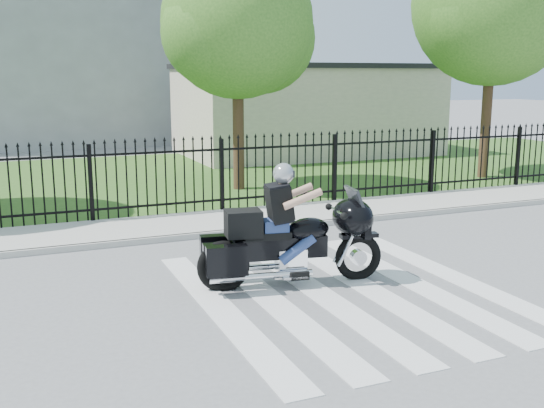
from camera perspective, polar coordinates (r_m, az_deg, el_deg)
name	(u,v)px	position (r m, az deg, el deg)	size (l,w,h in m)	color
ground	(345,292)	(9.90, 6.60, -7.82)	(120.00, 120.00, 0.00)	slate
crosswalk	(345,291)	(9.90, 6.61, -7.79)	(5.00, 5.50, 0.01)	silver
sidewalk	(236,220)	(14.28, -3.21, -1.47)	(40.00, 2.00, 0.12)	#ADAAA3
curb	(252,230)	(13.36, -1.78, -2.36)	(40.00, 0.12, 0.12)	#ADAAA3
grass_strip	(164,177)	(20.90, -9.65, 2.40)	(40.00, 12.00, 0.02)	#31541D
iron_fence	(222,177)	(15.05, -4.52, 2.45)	(26.00, 0.04, 1.80)	black
tree_mid	(237,23)	(18.24, -3.13, 15.91)	(4.20, 4.20, 6.78)	#382316
tree_right	(494,4)	(21.54, 19.26, 16.56)	(5.00, 5.00, 7.90)	#382316
building_low	(306,112)	(26.82, 3.06, 8.26)	(10.00, 6.00, 3.50)	beige
building_low_roof	(306,66)	(26.78, 3.10, 12.22)	(10.20, 6.20, 0.20)	black
building_tall	(33,17)	(34.27, -20.67, 15.38)	(15.00, 10.00, 12.00)	#95989D
motorcycle_rider	(287,235)	(9.92, 1.35, -2.79)	(2.99, 1.27, 1.99)	black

